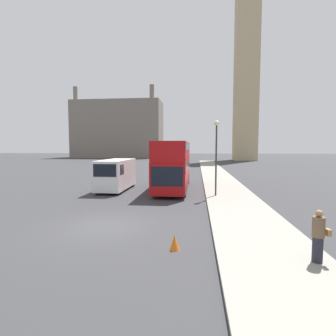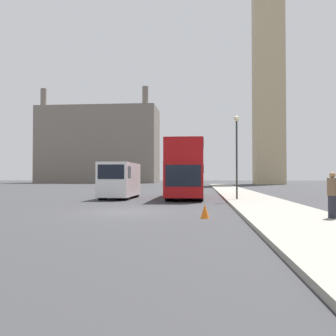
{
  "view_description": "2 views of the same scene",
  "coord_description": "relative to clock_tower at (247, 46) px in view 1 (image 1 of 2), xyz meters",
  "views": [
    {
      "loc": [
        4.31,
        -11.77,
        3.72
      ],
      "look_at": [
        1.93,
        9.79,
        2.01
      ],
      "focal_mm": 28.0,
      "sensor_mm": 36.0,
      "label": 1
    },
    {
      "loc": [
        3.42,
        -17.24,
        1.62
      ],
      "look_at": [
        -0.07,
        21.27,
        2.54
      ],
      "focal_mm": 40.0,
      "sensor_mm": 36.0,
      "label": 2
    }
  ],
  "objects": [
    {
      "name": "ground_plane",
      "position": [
        -18.09,
        -66.51,
        -32.37
      ],
      "size": [
        300.0,
        300.0,
        0.0
      ],
      "primitive_type": "plane",
      "color": "#333335"
    },
    {
      "name": "red_double_decker_bus",
      "position": [
        -15.84,
        -55.12,
        -30.03
      ],
      "size": [
        2.58,
        10.38,
        4.18
      ],
      "color": "#A80F11",
      "rests_on": "ground_plane"
    },
    {
      "name": "white_van",
      "position": [
        -20.77,
        -56.31,
        -30.95
      ],
      "size": [
        2.16,
        5.72,
        2.65
      ],
      "color": "white",
      "rests_on": "ground_plane"
    },
    {
      "name": "street_lamp",
      "position": [
        -12.36,
        -58.68,
        -28.57
      ],
      "size": [
        0.36,
        0.36,
        5.53
      ],
      "color": "#2D332D",
      "rests_on": "sidewalk_strip"
    },
    {
      "name": "pedestrian",
      "position": [
        -10.01,
        -69.9,
        -31.39
      ],
      "size": [
        0.53,
        0.37,
        1.65
      ],
      "color": "#23232D",
      "rests_on": "sidewalk_strip"
    },
    {
      "name": "sidewalk_strip",
      "position": [
        -11.23,
        -66.51,
        -32.29
      ],
      "size": [
        3.73,
        120.0,
        0.15
      ],
      "color": "gray",
      "rests_on": "ground_plane"
    },
    {
      "name": "building_block_distant",
      "position": [
        -42.49,
        15.78,
        -22.2
      ],
      "size": [
        31.68,
        12.84,
        24.74
      ],
      "color": "slate",
      "rests_on": "ground_plane"
    },
    {
      "name": "clock_tower",
      "position": [
        0.0,
        0.0,
        0.0
      ],
      "size": [
        6.77,
        6.94,
        63.24
      ],
      "color": "tan",
      "rests_on": "ground_plane"
    },
    {
      "name": "traffic_cone",
      "position": [
        -14.55,
        -69.05,
        -32.09
      ],
      "size": [
        0.36,
        0.36,
        0.55
      ],
      "color": "orange",
      "rests_on": "ground_plane"
    }
  ]
}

